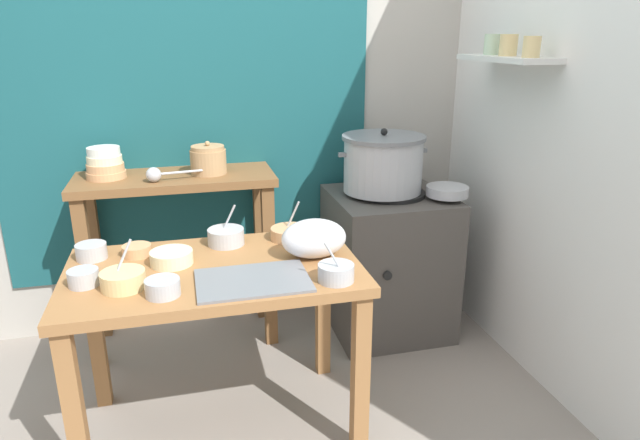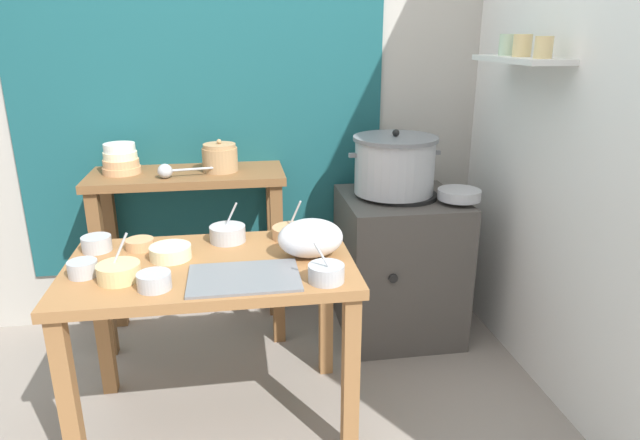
{
  "view_description": "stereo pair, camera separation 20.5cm",
  "coord_description": "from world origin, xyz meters",
  "px_view_note": "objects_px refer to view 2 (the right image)",
  "views": [
    {
      "loc": [
        -0.2,
        -1.91,
        1.56
      ],
      "look_at": [
        0.34,
        0.22,
        0.82
      ],
      "focal_mm": 31.25,
      "sensor_mm": 36.0,
      "label": 1
    },
    {
      "loc": [
        0.0,
        -1.95,
        1.56
      ],
      "look_at": [
        0.34,
        0.22,
        0.82
      ],
      "focal_mm": 31.25,
      "sensor_mm": 36.0,
      "label": 2
    }
  ],
  "objects_px": {
    "bowl_stack_enamel": "(120,160)",
    "prep_bowl_2": "(227,233)",
    "ladle": "(167,171)",
    "wide_pan": "(459,194)",
    "serving_tray": "(244,278)",
    "prep_bowl_7": "(82,268)",
    "prep_bowl_8": "(326,272)",
    "prep_bowl_3": "(170,252)",
    "prep_bowl_5": "(96,243)",
    "steamer_pot": "(394,165)",
    "prep_bowl_0": "(118,271)",
    "clay_pot": "(220,158)",
    "prep_bowl_1": "(140,244)",
    "plastic_bag": "(310,238)",
    "stove_block": "(398,264)",
    "prep_bowl_4": "(291,232)",
    "back_shelf_table": "(190,214)",
    "prep_bowl_6": "(154,280)",
    "prep_table": "(212,289)"
  },
  "relations": [
    {
      "from": "bowl_stack_enamel",
      "to": "prep_bowl_2",
      "type": "distance_m",
      "value": 0.79
    },
    {
      "from": "ladle",
      "to": "wide_pan",
      "type": "xyz_separation_m",
      "value": [
        1.41,
        -0.17,
        -0.13
      ]
    },
    {
      "from": "serving_tray",
      "to": "prep_bowl_7",
      "type": "xyz_separation_m",
      "value": [
        -0.58,
        0.12,
        0.03
      ]
    },
    {
      "from": "prep_bowl_7",
      "to": "prep_bowl_8",
      "type": "xyz_separation_m",
      "value": [
        0.87,
        -0.18,
        0.0
      ]
    },
    {
      "from": "prep_bowl_3",
      "to": "prep_bowl_5",
      "type": "xyz_separation_m",
      "value": [
        -0.3,
        0.13,
        0.0
      ]
    },
    {
      "from": "steamer_pot",
      "to": "prep_bowl_0",
      "type": "relative_size",
      "value": 2.79
    },
    {
      "from": "clay_pot",
      "to": "prep_bowl_1",
      "type": "xyz_separation_m",
      "value": [
        -0.33,
        -0.57,
        -0.22
      ]
    },
    {
      "from": "steamer_pot",
      "to": "prep_bowl_3",
      "type": "bearing_deg",
      "value": -151.54
    },
    {
      "from": "clay_pot",
      "to": "prep_bowl_0",
      "type": "xyz_separation_m",
      "value": [
        -0.36,
        -0.87,
        -0.21
      ]
    },
    {
      "from": "serving_tray",
      "to": "prep_bowl_1",
      "type": "xyz_separation_m",
      "value": [
        -0.41,
        0.36,
        0.02
      ]
    },
    {
      "from": "ladle",
      "to": "plastic_bag",
      "type": "bearing_deg",
      "value": -47.23
    },
    {
      "from": "clay_pot",
      "to": "serving_tray",
      "type": "relative_size",
      "value": 0.44
    },
    {
      "from": "stove_block",
      "to": "prep_bowl_4",
      "type": "distance_m",
      "value": 0.82
    },
    {
      "from": "clay_pot",
      "to": "prep_bowl_5",
      "type": "distance_m",
      "value": 0.78
    },
    {
      "from": "prep_bowl_1",
      "to": "serving_tray",
      "type": "bearing_deg",
      "value": -41.1
    },
    {
      "from": "back_shelf_table",
      "to": "steamer_pot",
      "type": "height_order",
      "value": "steamer_pot"
    },
    {
      "from": "serving_tray",
      "to": "prep_bowl_0",
      "type": "distance_m",
      "value": 0.45
    },
    {
      "from": "prep_bowl_3",
      "to": "prep_bowl_6",
      "type": "bearing_deg",
      "value": -96.12
    },
    {
      "from": "ladle",
      "to": "prep_bowl_7",
      "type": "height_order",
      "value": "ladle"
    },
    {
      "from": "prep_bowl_3",
      "to": "prep_bowl_2",
      "type": "bearing_deg",
      "value": 35.54
    },
    {
      "from": "steamer_pot",
      "to": "prep_bowl_3",
      "type": "xyz_separation_m",
      "value": [
        -1.07,
        -0.58,
        -0.18
      ]
    },
    {
      "from": "prep_bowl_2",
      "to": "prep_bowl_3",
      "type": "relative_size",
      "value": 1.04
    },
    {
      "from": "stove_block",
      "to": "prep_bowl_8",
      "type": "relative_size",
      "value": 5.06
    },
    {
      "from": "stove_block",
      "to": "prep_bowl_6",
      "type": "xyz_separation_m",
      "value": [
        -1.14,
        -0.83,
        0.37
      ]
    },
    {
      "from": "stove_block",
      "to": "wide_pan",
      "type": "height_order",
      "value": "wide_pan"
    },
    {
      "from": "back_shelf_table",
      "to": "clay_pot",
      "type": "xyz_separation_m",
      "value": [
        0.17,
        0.0,
        0.29
      ]
    },
    {
      "from": "prep_bowl_7",
      "to": "prep_bowl_3",
      "type": "bearing_deg",
      "value": 22.06
    },
    {
      "from": "serving_tray",
      "to": "prep_bowl_1",
      "type": "distance_m",
      "value": 0.55
    },
    {
      "from": "clay_pot",
      "to": "prep_bowl_7",
      "type": "height_order",
      "value": "clay_pot"
    },
    {
      "from": "back_shelf_table",
      "to": "stove_block",
      "type": "height_order",
      "value": "back_shelf_table"
    },
    {
      "from": "prep_bowl_2",
      "to": "prep_bowl_8",
      "type": "bearing_deg",
      "value": -53.08
    },
    {
      "from": "wide_pan",
      "to": "prep_bowl_5",
      "type": "height_order",
      "value": "wide_pan"
    },
    {
      "from": "ladle",
      "to": "plastic_bag",
      "type": "xyz_separation_m",
      "value": [
        0.6,
        -0.65,
        -0.14
      ]
    },
    {
      "from": "steamer_pot",
      "to": "stove_block",
      "type": "bearing_deg",
      "value": -26.62
    },
    {
      "from": "prep_bowl_8",
      "to": "bowl_stack_enamel",
      "type": "bearing_deg",
      "value": 129.96
    },
    {
      "from": "plastic_bag",
      "to": "prep_bowl_4",
      "type": "bearing_deg",
      "value": 103.03
    },
    {
      "from": "prep_bowl_5",
      "to": "prep_bowl_7",
      "type": "relative_size",
      "value": 1.11
    },
    {
      "from": "prep_bowl_4",
      "to": "prep_bowl_8",
      "type": "relative_size",
      "value": 1.08
    },
    {
      "from": "prep_bowl_3",
      "to": "prep_bowl_1",
      "type": "bearing_deg",
      "value": 137.59
    },
    {
      "from": "prep_bowl_0",
      "to": "prep_bowl_3",
      "type": "bearing_deg",
      "value": 47.7
    },
    {
      "from": "wide_pan",
      "to": "prep_bowl_2",
      "type": "relative_size",
      "value": 1.26
    },
    {
      "from": "stove_block",
      "to": "prep_bowl_5",
      "type": "height_order",
      "value": "prep_bowl_5"
    },
    {
      "from": "ladle",
      "to": "serving_tray",
      "type": "bearing_deg",
      "value": -67.96
    },
    {
      "from": "prep_bowl_7",
      "to": "prep_bowl_1",
      "type": "bearing_deg",
      "value": 55.84
    },
    {
      "from": "prep_bowl_7",
      "to": "bowl_stack_enamel",
      "type": "bearing_deg",
      "value": 89.23
    },
    {
      "from": "stove_block",
      "to": "ladle",
      "type": "distance_m",
      "value": 1.28
    },
    {
      "from": "prep_table",
      "to": "prep_bowl_0",
      "type": "relative_size",
      "value": 6.48
    },
    {
      "from": "bowl_stack_enamel",
      "to": "prep_bowl_8",
      "type": "xyz_separation_m",
      "value": [
        0.86,
        -1.02,
        -0.21
      ]
    },
    {
      "from": "bowl_stack_enamel",
      "to": "prep_bowl_4",
      "type": "distance_m",
      "value": 0.99
    },
    {
      "from": "prep_bowl_8",
      "to": "prep_bowl_5",
      "type": "bearing_deg",
      "value": 153.56
    }
  ]
}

